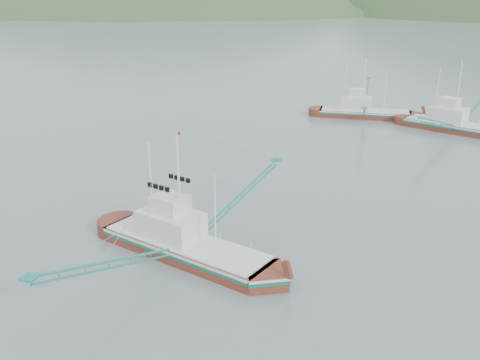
# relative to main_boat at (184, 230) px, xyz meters

# --- Properties ---
(ground) EXTENTS (1200.00, 1200.00, 0.00)m
(ground) POSITION_rel_main_boat_xyz_m (1.89, 1.90, -1.97)
(ground) COLOR slate
(ground) RESTS_ON ground
(main_boat) EXTENTS (13.93, 23.67, 9.90)m
(main_boat) POSITION_rel_main_boat_xyz_m (0.00, 0.00, 0.00)
(main_boat) COLOR maroon
(main_boat) RESTS_ON ground
(bg_boat_right) EXTENTS (14.25, 23.57, 10.08)m
(bg_boat_right) POSITION_rel_main_boat_xyz_m (22.02, 42.39, 0.10)
(bg_boat_right) COLOR maroon
(bg_boat_right) RESTS_ON ground
(bg_boat_far) EXTENTS (13.27, 23.88, 9.66)m
(bg_boat_far) POSITION_rel_main_boat_xyz_m (9.63, 47.48, -0.64)
(bg_boat_far) COLOR maroon
(bg_boat_far) RESTS_ON ground
(headland_left) EXTENTS (448.00, 308.00, 210.00)m
(headland_left) POSITION_rel_main_boat_xyz_m (-178.11, 361.90, -1.97)
(headland_left) COLOR #35562C
(headland_left) RESTS_ON ground
(ridge_distant) EXTENTS (960.00, 400.00, 240.00)m
(ridge_distant) POSITION_rel_main_boat_xyz_m (31.89, 561.90, -1.97)
(ridge_distant) COLOR slate
(ridge_distant) RESTS_ON ground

